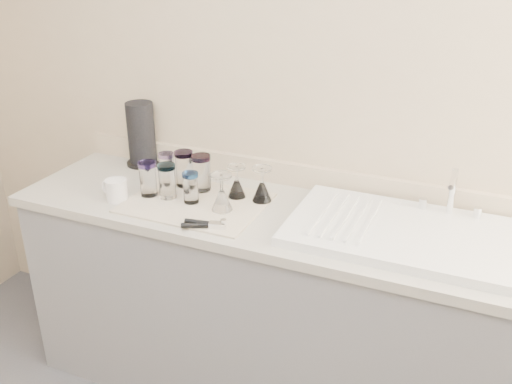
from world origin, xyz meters
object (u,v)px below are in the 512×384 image
at_px(tumbler_cyan, 184,168).
at_px(tumbler_blue, 167,181).
at_px(tumbler_lavender, 191,187).
at_px(goblet_front_left, 222,198).
at_px(paper_towel_roll, 141,135).
at_px(tumbler_teal, 167,168).
at_px(sink_unit, 403,232).
at_px(tumbler_magenta, 148,178).
at_px(can_opener, 204,224).
at_px(goblet_back_left, 237,186).
at_px(white_mug, 116,190).
at_px(tumbler_purple, 202,172).
at_px(goblet_back_right, 262,190).
at_px(tumbler_extra, 201,173).

distance_m(tumbler_cyan, tumbler_blue, 0.14).
relative_size(tumbler_cyan, tumbler_lavender, 1.21).
height_order(tumbler_lavender, goblet_front_left, goblet_front_left).
bearing_deg(goblet_front_left, paper_towel_roll, 151.80).
distance_m(tumbler_teal, tumbler_lavender, 0.24).
height_order(sink_unit, tumbler_lavender, sink_unit).
bearing_deg(tumbler_magenta, sink_unit, 3.91).
xyz_separation_m(goblet_front_left, can_opener, (0.00, -0.16, -0.04)).
relative_size(goblet_back_left, white_mug, 1.05).
xyz_separation_m(tumbler_teal, tumbler_purple, (0.17, 0.00, 0.01)).
distance_m(can_opener, white_mug, 0.46).
bearing_deg(white_mug, can_opener, -9.92).
bearing_deg(tumbler_blue, goblet_back_right, 18.89).
distance_m(tumbler_cyan, white_mug, 0.30).
relative_size(tumbler_magenta, tumbler_blue, 1.01).
relative_size(tumbler_purple, white_mug, 1.16).
height_order(tumbler_extra, can_opener, tumbler_extra).
height_order(tumbler_cyan, tumbler_purple, tumbler_cyan).
distance_m(tumbler_cyan, goblet_front_left, 0.30).
bearing_deg(tumbler_cyan, tumbler_magenta, -120.87).
height_order(tumbler_purple, tumbler_magenta, tumbler_purple).
bearing_deg(tumbler_lavender, tumbler_cyan, 128.22).
bearing_deg(paper_towel_roll, tumbler_cyan, -26.28).
xyz_separation_m(sink_unit, goblet_back_right, (-0.58, 0.07, 0.04)).
bearing_deg(goblet_front_left, tumbler_purple, 137.82).
relative_size(tumbler_teal, can_opener, 0.82).
height_order(sink_unit, tumbler_purple, sink_unit).
height_order(tumbler_cyan, goblet_back_right, tumbler_cyan).
distance_m(tumbler_cyan, goblet_back_right, 0.37).
bearing_deg(tumbler_lavender, white_mug, -163.23).
distance_m(tumbler_purple, goblet_front_left, 0.23).
bearing_deg(tumbler_purple, tumbler_teal, -179.14).
xyz_separation_m(tumbler_lavender, paper_towel_roll, (-0.43, 0.29, 0.07)).
relative_size(tumbler_magenta, tumbler_lavender, 1.14).
distance_m(tumbler_cyan, tumbler_lavender, 0.18).
bearing_deg(goblet_back_right, tumbler_purple, 177.26).
bearing_deg(tumbler_cyan, can_opener, -49.89).
xyz_separation_m(tumbler_magenta, paper_towel_roll, (-0.23, 0.30, 0.06)).
bearing_deg(tumbler_blue, can_opener, -33.27).
relative_size(tumbler_cyan, tumbler_blue, 1.07).
xyz_separation_m(tumbler_magenta, white_mug, (-0.11, -0.08, -0.04)).
bearing_deg(tumbler_lavender, tumbler_purple, 99.53).
bearing_deg(goblet_back_right, sink_unit, -6.49).
bearing_deg(tumbler_blue, tumbler_purple, 57.94).
xyz_separation_m(goblet_front_left, paper_towel_roll, (-0.57, 0.31, 0.09)).
distance_m(tumbler_cyan, paper_towel_roll, 0.36).
xyz_separation_m(tumbler_purple, tumbler_extra, (0.01, -0.02, 0.00)).
distance_m(tumbler_purple, goblet_back_right, 0.28).
relative_size(tumbler_cyan, goblet_front_left, 1.03).
distance_m(goblet_back_right, white_mug, 0.60).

